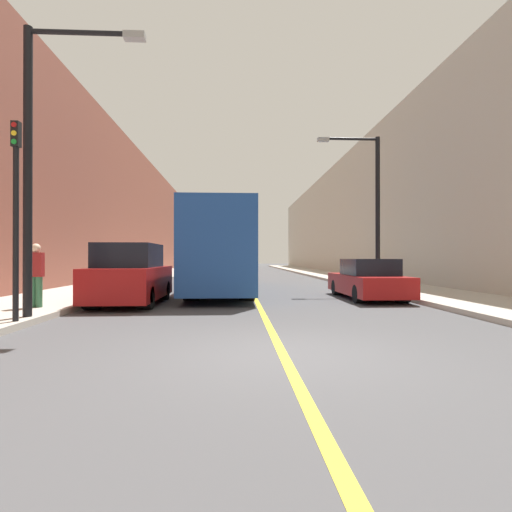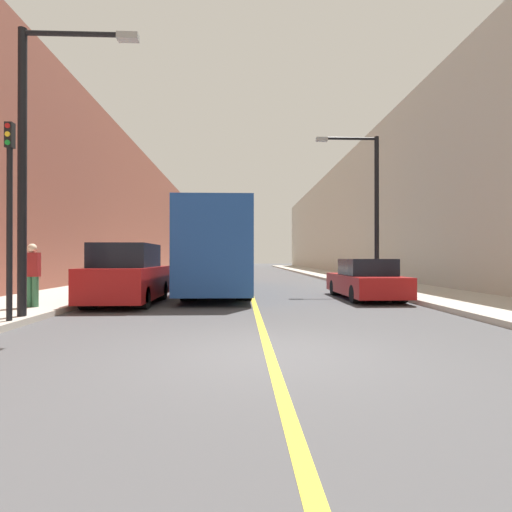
# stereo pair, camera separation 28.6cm
# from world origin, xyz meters

# --- Properties ---
(ground_plane) EXTENTS (200.00, 200.00, 0.00)m
(ground_plane) POSITION_xyz_m (0.00, 0.00, 0.00)
(ground_plane) COLOR #474749
(sidewalk_left) EXTENTS (3.65, 72.00, 0.15)m
(sidewalk_left) POSITION_xyz_m (-7.10, 30.00, 0.08)
(sidewalk_left) COLOR #B2AA9E
(sidewalk_left) RESTS_ON ground
(sidewalk_right) EXTENTS (3.65, 72.00, 0.15)m
(sidewalk_right) POSITION_xyz_m (7.10, 30.00, 0.08)
(sidewalk_right) COLOR #B2AA9E
(sidewalk_right) RESTS_ON ground
(building_row_left) EXTENTS (4.00, 72.00, 10.75)m
(building_row_left) POSITION_xyz_m (-10.92, 30.00, 5.37)
(building_row_left) COLOR brown
(building_row_left) RESTS_ON ground
(building_row_right) EXTENTS (4.00, 72.00, 10.67)m
(building_row_right) POSITION_xyz_m (10.92, 30.00, 5.33)
(building_row_right) COLOR #B7B2A3
(building_row_right) RESTS_ON ground
(road_center_line) EXTENTS (0.16, 72.00, 0.01)m
(road_center_line) POSITION_xyz_m (0.00, 30.00, 0.00)
(road_center_line) COLOR gold
(road_center_line) RESTS_ON ground
(bus) EXTENTS (2.53, 12.12, 3.48)m
(bus) POSITION_xyz_m (-1.32, 11.84, 1.86)
(bus) COLOR #1E4793
(bus) RESTS_ON ground
(parked_suv_left) EXTENTS (1.96, 4.48, 1.97)m
(parked_suv_left) POSITION_xyz_m (-4.16, 6.96, 0.91)
(parked_suv_left) COLOR maroon
(parked_suv_left) RESTS_ON ground
(car_right_near) EXTENTS (1.84, 4.72, 1.48)m
(car_right_near) POSITION_xyz_m (4.16, 8.32, 0.67)
(car_right_near) COLOR maroon
(car_right_near) RESTS_ON ground
(street_lamp_left) EXTENTS (2.80, 0.24, 6.75)m
(street_lamp_left) POSITION_xyz_m (-5.29, 3.28, 4.08)
(street_lamp_left) COLOR black
(street_lamp_left) RESTS_ON sidewalk_left
(street_lamp_right) EXTENTS (2.80, 0.24, 6.74)m
(street_lamp_right) POSITION_xyz_m (5.29, 11.14, 4.07)
(street_lamp_right) COLOR black
(street_lamp_right) RESTS_ON sidewalk_right
(traffic_light) EXTENTS (0.16, 0.18, 4.31)m
(traffic_light) POSITION_xyz_m (-5.47, 2.60, 2.50)
(traffic_light) COLOR black
(traffic_light) RESTS_ON sidewalk_left
(pedestrian) EXTENTS (0.39, 0.25, 1.76)m
(pedestrian) POSITION_xyz_m (-6.25, 5.06, 1.07)
(pedestrian) COLOR #336B47
(pedestrian) RESTS_ON sidewalk_left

